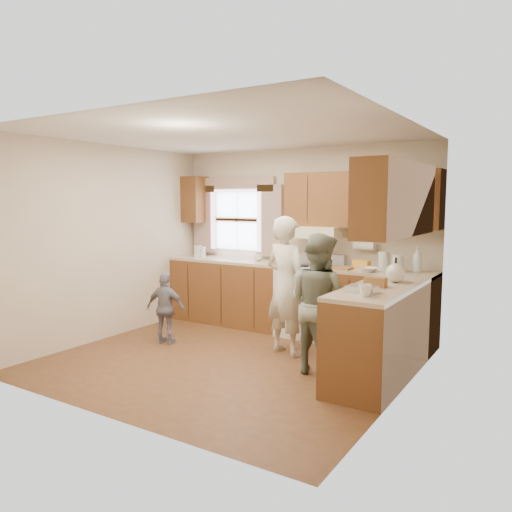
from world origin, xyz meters
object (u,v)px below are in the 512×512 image
Objects in this scene: stove at (310,301)px; woman_right at (318,304)px; child at (166,308)px; woman_left at (286,286)px.

woman_right reaches higher than stove.
woman_right reaches higher than child.
child is at bearing 32.59° from woman_left.
stove is 0.66× the size of woman_left.
woman_left reaches higher than woman_right.
stove is 1.20× the size of child.
woman_right is (0.59, -0.39, -0.08)m from woman_left.
stove is 1.88m from child.
woman_left is 1.80× the size of child.
child is at bearing -136.27° from stove.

